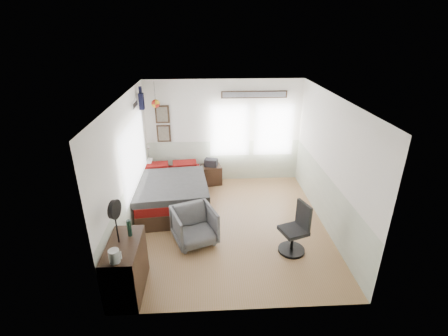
{
  "coord_description": "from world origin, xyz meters",
  "views": [
    {
      "loc": [
        -0.44,
        -5.81,
        3.91
      ],
      "look_at": [
        -0.1,
        0.4,
        1.15
      ],
      "focal_mm": 26.0,
      "sensor_mm": 36.0,
      "label": 1
    }
  ],
  "objects_px": {
    "dresser": "(126,268)",
    "nightstand": "(211,175)",
    "bed": "(171,192)",
    "armchair": "(194,226)",
    "task_chair": "(296,232)"
  },
  "relations": [
    {
      "from": "dresser",
      "to": "nightstand",
      "type": "distance_m",
      "value": 4.02
    },
    {
      "from": "bed",
      "to": "armchair",
      "type": "distance_m",
      "value": 1.55
    },
    {
      "from": "bed",
      "to": "nightstand",
      "type": "bearing_deg",
      "value": 43.02
    },
    {
      "from": "dresser",
      "to": "armchair",
      "type": "xyz_separation_m",
      "value": [
        1.02,
        1.24,
        -0.09
      ]
    },
    {
      "from": "nightstand",
      "to": "task_chair",
      "type": "height_order",
      "value": "task_chair"
    },
    {
      "from": "armchair",
      "to": "task_chair",
      "type": "xyz_separation_m",
      "value": [
        1.88,
        -0.39,
        0.05
      ]
    },
    {
      "from": "bed",
      "to": "task_chair",
      "type": "distance_m",
      "value": 3.06
    },
    {
      "from": "armchair",
      "to": "nightstand",
      "type": "bearing_deg",
      "value": 60.87
    },
    {
      "from": "bed",
      "to": "task_chair",
      "type": "bearing_deg",
      "value": -42.56
    },
    {
      "from": "bed",
      "to": "armchair",
      "type": "bearing_deg",
      "value": -74.01
    },
    {
      "from": "task_chair",
      "to": "armchair",
      "type": "bearing_deg",
      "value": 148.8
    },
    {
      "from": "bed",
      "to": "armchair",
      "type": "xyz_separation_m",
      "value": [
        0.58,
        -1.44,
        0.01
      ]
    },
    {
      "from": "task_chair",
      "to": "dresser",
      "type": "bearing_deg",
      "value": 176.86
    },
    {
      "from": "dresser",
      "to": "task_chair",
      "type": "distance_m",
      "value": 3.01
    },
    {
      "from": "bed",
      "to": "dresser",
      "type": "height_order",
      "value": "dresser"
    }
  ]
}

